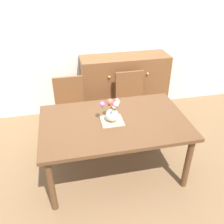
{
  "coord_description": "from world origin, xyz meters",
  "views": [
    {
      "loc": [
        -0.5,
        -2.21,
        2.26
      ],
      "look_at": [
        -0.02,
        0.0,
        0.85
      ],
      "focal_mm": 39.19,
      "sensor_mm": 36.0,
      "label": 1
    }
  ],
  "objects_px": {
    "dining_table": "(114,127)",
    "flower_vase": "(112,111)",
    "dresser": "(124,85)",
    "chair_left": "(70,104)",
    "chair_right": "(131,98)"
  },
  "relations": [
    {
      "from": "dining_table",
      "to": "flower_vase",
      "type": "distance_m",
      "value": 0.21
    },
    {
      "from": "dresser",
      "to": "flower_vase",
      "type": "xyz_separation_m",
      "value": [
        -0.49,
        -1.32,
        0.36
      ]
    },
    {
      "from": "chair_left",
      "to": "chair_right",
      "type": "xyz_separation_m",
      "value": [
        0.9,
        0.0,
        0.0
      ]
    },
    {
      "from": "dresser",
      "to": "flower_vase",
      "type": "relative_size",
      "value": 5.6
    },
    {
      "from": "flower_vase",
      "to": "dining_table",
      "type": "bearing_deg",
      "value": -18.49
    },
    {
      "from": "dining_table",
      "to": "chair_left",
      "type": "xyz_separation_m",
      "value": [
        -0.45,
        0.85,
        -0.13
      ]
    },
    {
      "from": "chair_left",
      "to": "chair_right",
      "type": "height_order",
      "value": "same"
    },
    {
      "from": "dining_table",
      "to": "flower_vase",
      "type": "bearing_deg",
      "value": 161.51
    },
    {
      "from": "chair_right",
      "to": "chair_left",
      "type": "bearing_deg",
      "value": 0.0
    },
    {
      "from": "dresser",
      "to": "flower_vase",
      "type": "distance_m",
      "value": 1.46
    },
    {
      "from": "dining_table",
      "to": "flower_vase",
      "type": "height_order",
      "value": "flower_vase"
    },
    {
      "from": "dining_table",
      "to": "chair_right",
      "type": "relative_size",
      "value": 1.84
    },
    {
      "from": "dining_table",
      "to": "chair_left",
      "type": "height_order",
      "value": "chair_left"
    },
    {
      "from": "flower_vase",
      "to": "chair_right",
      "type": "bearing_deg",
      "value": 60.89
    },
    {
      "from": "dining_table",
      "to": "chair_right",
      "type": "xyz_separation_m",
      "value": [
        0.45,
        0.85,
        -0.13
      ]
    }
  ]
}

